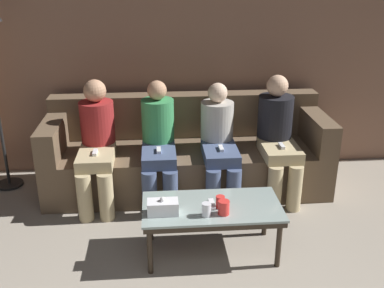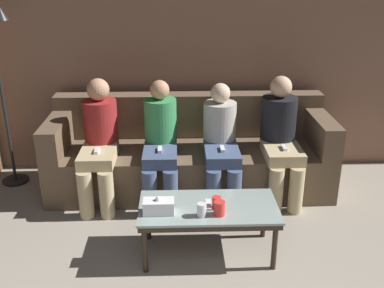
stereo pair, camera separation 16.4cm
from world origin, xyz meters
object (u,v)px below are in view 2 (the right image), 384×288
Objects in this scene: tissue_box at (159,206)px; seated_person_left_end at (99,139)px; cup_near_right at (217,203)px; standing_lamp at (2,80)px; seated_person_mid_left at (160,140)px; coffee_table at (208,211)px; cup_near_left at (219,208)px; seated_person_mid_right at (221,141)px; game_remote at (208,205)px; cup_far_center at (202,210)px; seated_person_right_end at (280,135)px; couch at (190,155)px.

tissue_box is 0.20× the size of seated_person_left_end.
cup_near_right is 0.05× the size of standing_lamp.
tissue_box is 1.01m from seated_person_mid_left.
coffee_table is 9.72× the size of cup_near_left.
standing_lamp is 1.61× the size of seated_person_mid_right.
game_remote is (0.00, 0.00, 0.05)m from coffee_table.
cup_far_center is (-0.06, -0.14, 0.09)m from coffee_table.
seated_person_right_end reaches higher than cup_near_right.
coffee_table is 0.11m from cup_near_right.
seated_person_mid_right is (0.12, 0.95, 0.11)m from cup_near_right.
coffee_table is at bearing 180.00° from game_remote.
tissue_box is 0.20× the size of seated_person_mid_left.
couch is 1.17m from game_remote.
tissue_box is (-0.26, -1.24, 0.14)m from couch.
seated_person_right_end is at bearing 0.53° from seated_person_left_end.
seated_person_mid_left reaches higher than coffee_table.
couch is 28.95× the size of cup_near_right.
cup_near_left is 0.10× the size of seated_person_mid_right.
cup_near_right is (0.06, -0.03, 0.09)m from coffee_table.
seated_person_left_end is at bearing -163.86° from couch.
game_remote is at bearing 67.79° from cup_far_center.
cup_far_center reaches higher than coffee_table.
seated_person_right_end is (1.65, 0.02, 0.01)m from seated_person_left_end.
seated_person_mid_left is (0.55, -0.00, -0.02)m from seated_person_left_end.
standing_lamp is at bearing 137.47° from tissue_box.
seated_person_left_end is at bearing -21.58° from standing_lamp.
seated_person_mid_right is (1.10, -0.01, -0.03)m from seated_person_left_end.
game_remote is (-0.06, 0.03, -0.04)m from cup_near_right.
seated_person_mid_left reaches higher than seated_person_mid_right.
tissue_box is at bearing -89.10° from seated_person_mid_left.
seated_person_left_end is at bearing 135.18° from game_remote.
coffee_table is 0.18m from cup_far_center.
seated_person_left_end reaches higher than seated_person_mid_left.
cup_near_right is at bearing 97.33° from cup_near_left.
cup_far_center is at bearing -112.21° from game_remote.
standing_lamp is at bearing 145.35° from cup_near_right.
seated_person_right_end is at bearing 58.35° from cup_near_left.
seated_person_mid_left reaches higher than cup_far_center.
standing_lamp is (-1.91, 1.32, 0.60)m from cup_near_right.
standing_lamp reaches higher than cup_near_left.
cup_far_center is 0.09× the size of seated_person_mid_left.
cup_near_left is at bearing 5.97° from cup_far_center.
coffee_table is at bearing -67.64° from seated_person_mid_left.
coffee_table is 0.05m from game_remote.
seated_person_left_end is (-0.93, 0.92, 0.23)m from coffee_table.
seated_person_right_end reaches higher than cup_near_left.
seated_person_right_end is at bearing -15.15° from couch.
standing_lamp is at bearing 165.86° from seated_person_mid_left.
seated_person_right_end is (2.58, -0.35, -0.45)m from standing_lamp.
cup_near_right is at bearing 43.23° from cup_far_center.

